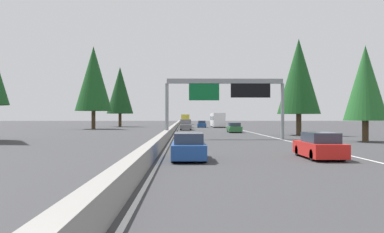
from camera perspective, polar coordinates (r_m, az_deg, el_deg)
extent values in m
plane|color=#38383A|center=(62.05, -2.51, -2.18)|extent=(320.00, 320.00, 0.00)
cube|color=gray|center=(82.03, -2.36, -1.34)|extent=(180.00, 0.56, 0.90)
cube|color=silver|center=(72.71, 6.81, -1.86)|extent=(160.00, 0.16, 0.01)
cube|color=silver|center=(72.04, -2.11, -1.88)|extent=(160.00, 0.16, 0.01)
cylinder|color=gray|center=(43.08, -3.55, 0.76)|extent=(0.36, 0.36, 5.87)
cylinder|color=gray|center=(44.28, 12.59, 0.74)|extent=(0.36, 0.36, 5.87)
cube|color=gray|center=(43.41, 4.63, 4.97)|extent=(0.50, 12.32, 0.50)
cube|color=#0C602D|center=(43.01, 1.71, 3.54)|extent=(0.12, 3.20, 1.90)
cube|color=black|center=(43.54, 8.21, 3.63)|extent=(0.16, 4.20, 1.50)
cube|color=#1E4793|center=(22.20, -0.49, -4.72)|extent=(4.40, 1.80, 0.76)
cube|color=#2D3847|center=(21.93, -0.48, -3.05)|extent=(2.46, 1.51, 0.56)
cylinder|color=black|center=(23.62, -2.44, -4.94)|extent=(0.64, 0.22, 0.64)
cylinder|color=black|center=(23.64, 1.40, -4.94)|extent=(0.64, 0.22, 0.64)
cylinder|color=black|center=(20.82, -2.63, -5.61)|extent=(0.64, 0.22, 0.64)
cylinder|color=black|center=(20.84, 1.74, -5.60)|extent=(0.64, 0.22, 0.64)
cube|color=red|center=(23.96, 17.41, -4.37)|extent=(4.40, 1.80, 0.76)
cube|color=#2D3847|center=(23.71, 17.58, -2.82)|extent=(2.46, 1.51, 0.56)
cylinder|color=black|center=(25.09, 14.67, -4.65)|extent=(0.64, 0.22, 0.64)
cylinder|color=black|center=(25.56, 18.09, -4.57)|extent=(0.64, 0.22, 0.64)
cylinder|color=black|center=(22.40, 16.63, -5.21)|extent=(0.64, 0.22, 0.64)
cylinder|color=black|center=(22.93, 20.41, -5.09)|extent=(0.64, 0.22, 0.64)
cube|color=#2D6B38|center=(60.05, 5.96, -1.75)|extent=(4.40, 1.80, 0.76)
cube|color=#2D3847|center=(59.82, 5.99, -1.12)|extent=(2.46, 1.51, 0.56)
cylinder|color=black|center=(61.37, 5.07, -1.91)|extent=(0.64, 0.22, 0.64)
cylinder|color=black|center=(61.56, 6.53, -1.90)|extent=(0.64, 0.22, 0.64)
cylinder|color=black|center=(58.57, 5.36, -2.00)|extent=(0.64, 0.22, 0.64)
cylinder|color=black|center=(58.77, 6.89, -1.99)|extent=(0.64, 0.22, 0.64)
cube|color=#2D6B38|center=(85.35, -0.94, -0.94)|extent=(5.00, 1.95, 1.44)
cube|color=#2D3847|center=(83.04, -0.93, -0.79)|extent=(0.08, 1.48, 0.56)
cylinder|color=black|center=(87.06, -1.50, -1.33)|extent=(0.70, 0.24, 0.70)
cylinder|color=black|center=(87.06, -0.38, -1.33)|extent=(0.70, 0.24, 0.70)
cylinder|color=black|center=(83.66, -1.52, -1.38)|extent=(0.70, 0.24, 0.70)
cylinder|color=black|center=(83.67, -0.35, -1.38)|extent=(0.70, 0.24, 0.70)
cube|color=gold|center=(120.07, -0.95, -0.32)|extent=(6.12, 2.40, 2.50)
cube|color=#1E4793|center=(124.32, -0.95, -0.45)|extent=(2.38, 2.30, 1.90)
cylinder|color=black|center=(124.16, -1.44, -0.89)|extent=(0.90, 0.28, 0.90)
cylinder|color=black|center=(124.17, -0.46, -0.89)|extent=(0.90, 0.28, 0.90)
cylinder|color=black|center=(118.38, -1.46, -0.93)|extent=(0.90, 0.28, 0.90)
cylinder|color=black|center=(118.39, -0.44, -0.93)|extent=(0.90, 0.28, 0.90)
cube|color=white|center=(90.93, 3.58, -0.45)|extent=(11.50, 2.50, 2.90)
cube|color=#2D3847|center=(90.92, 3.58, -0.22)|extent=(11.04, 2.55, 0.84)
cylinder|color=black|center=(94.87, 2.72, -1.13)|extent=(1.00, 0.30, 1.00)
cylinder|color=black|center=(95.04, 4.04, -1.13)|extent=(1.00, 0.30, 1.00)
cylinder|color=black|center=(86.85, 3.07, -1.23)|extent=(1.00, 0.30, 1.00)
cylinder|color=black|center=(87.03, 4.51, -1.23)|extent=(1.00, 0.30, 1.00)
cube|color=slate|center=(70.92, -0.90, -1.42)|extent=(5.60, 2.00, 0.70)
cube|color=slate|center=(71.91, -0.90, -0.76)|extent=(2.24, 1.84, 0.90)
cube|color=#2D3847|center=(71.91, -0.90, -0.69)|extent=(2.02, 1.92, 0.41)
cylinder|color=black|center=(72.78, -1.58, -1.55)|extent=(0.80, 0.28, 0.80)
cylinder|color=black|center=(72.78, -0.23, -1.55)|extent=(0.80, 0.28, 0.80)
cylinder|color=black|center=(69.08, -1.61, -1.63)|extent=(0.80, 0.28, 0.80)
cylinder|color=black|center=(69.09, -0.18, -1.63)|extent=(0.80, 0.28, 0.80)
cube|color=#1E4793|center=(87.92, 1.36, -1.20)|extent=(4.40, 1.80, 0.76)
cube|color=#2D3847|center=(87.69, 1.37, -0.77)|extent=(2.46, 1.51, 0.56)
cylinder|color=black|center=(89.30, 0.82, -1.31)|extent=(0.64, 0.22, 0.64)
cylinder|color=black|center=(89.37, 1.83, -1.31)|extent=(0.64, 0.22, 0.64)
cylinder|color=black|center=(86.49, 0.88, -1.36)|extent=(0.64, 0.22, 0.64)
cylinder|color=black|center=(86.55, 1.92, -1.36)|extent=(0.64, 0.22, 0.64)
cylinder|color=#4C3823|center=(41.16, 23.16, -1.90)|extent=(0.58, 0.58, 1.98)
cone|color=#236028|center=(41.26, 23.16, 4.37)|extent=(3.97, 3.97, 7.04)
cylinder|color=#4C3823|center=(53.04, 14.75, -1.10)|extent=(0.65, 0.65, 2.69)
cone|color=#194C1E|center=(53.27, 14.75, 5.49)|extent=(5.38, 5.38, 9.54)
cylinder|color=#4C3823|center=(78.77, -13.66, -0.47)|extent=(0.73, 0.73, 3.44)
cone|color=#194C1E|center=(79.10, -13.66, 5.20)|extent=(6.87, 6.87, 12.19)
cylinder|color=#4C3823|center=(95.40, -10.07, -0.51)|extent=(0.69, 0.69, 3.05)
cone|color=#143D19|center=(95.59, -10.07, 3.66)|extent=(6.11, 6.11, 10.83)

